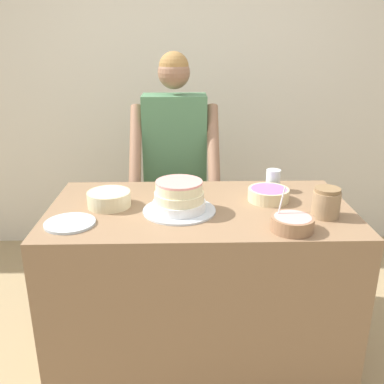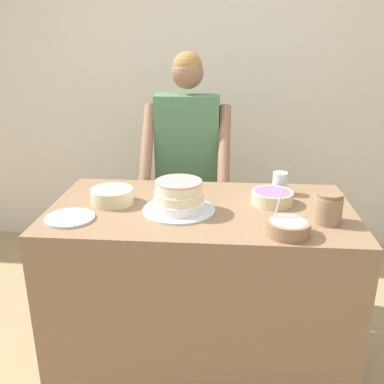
# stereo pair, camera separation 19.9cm
# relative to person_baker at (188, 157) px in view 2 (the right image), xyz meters

# --- Properties ---
(wall_back) EXTENTS (10.00, 0.05, 2.60)m
(wall_back) POSITION_rel_person_baker_xyz_m (0.13, 0.83, 0.33)
(wall_back) COLOR silver
(wall_back) RESTS_ON ground_plane
(counter) EXTENTS (1.46, 0.78, 0.92)m
(counter) POSITION_rel_person_baker_xyz_m (0.13, -0.72, -0.51)
(counter) COLOR #8C6B4C
(counter) RESTS_ON ground_plane
(person_baker) EXTENTS (0.54, 0.46, 1.62)m
(person_baker) POSITION_rel_person_baker_xyz_m (0.00, 0.00, 0.00)
(person_baker) COLOR #2D2D38
(person_baker) RESTS_ON ground_plane
(cake) EXTENTS (0.34, 0.34, 0.15)m
(cake) POSITION_rel_person_baker_xyz_m (0.03, -0.77, 0.01)
(cake) COLOR silver
(cake) RESTS_ON counter
(frosting_bowl_white) EXTENTS (0.21, 0.21, 0.08)m
(frosting_bowl_white) POSITION_rel_person_baker_xyz_m (-0.31, -0.70, -0.01)
(frosting_bowl_white) COLOR beige
(frosting_bowl_white) RESTS_ON counter
(frosting_bowl_pink) EXTENTS (0.18, 0.18, 0.17)m
(frosting_bowl_pink) POSITION_rel_person_baker_xyz_m (0.51, -1.00, -0.02)
(frosting_bowl_pink) COLOR #936B4C
(frosting_bowl_pink) RESTS_ON counter
(frosting_bowl_purple) EXTENTS (0.20, 0.20, 0.06)m
(frosting_bowl_purple) POSITION_rel_person_baker_xyz_m (0.48, -0.64, -0.02)
(frosting_bowl_purple) COLOR beige
(frosting_bowl_purple) RESTS_ON counter
(drinking_glass) EXTENTS (0.08, 0.08, 0.12)m
(drinking_glass) POSITION_rel_person_baker_xyz_m (0.53, -0.49, 0.00)
(drinking_glass) COLOR silver
(drinking_glass) RESTS_ON counter
(ceramic_plate) EXTENTS (0.22, 0.22, 0.01)m
(ceramic_plate) POSITION_rel_person_baker_xyz_m (-0.45, -0.91, -0.05)
(ceramic_plate) COLOR silver
(ceramic_plate) RESTS_ON counter
(stoneware_jar) EXTENTS (0.13, 0.13, 0.14)m
(stoneware_jar) POSITION_rel_person_baker_xyz_m (0.70, -0.85, 0.01)
(stoneware_jar) COLOR #9E7F5B
(stoneware_jar) RESTS_ON counter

